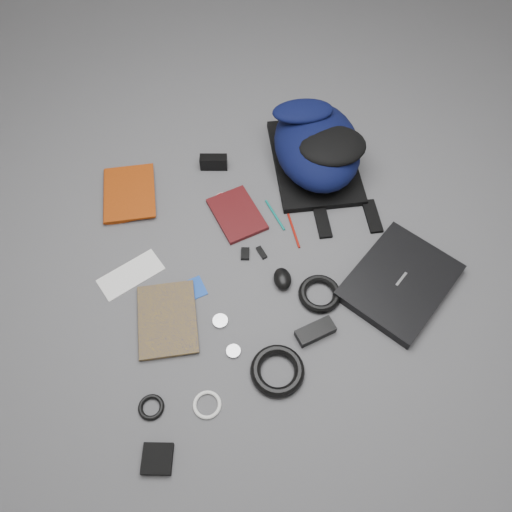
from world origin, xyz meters
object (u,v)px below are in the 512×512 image
object	(u,v)px
backpack	(317,145)
mouse	(282,279)
pouch	(157,459)
dvd_case	(237,214)
power_brick	(315,331)
comic_book	(138,323)
textbook_red	(103,196)
compact_camera	(214,162)
laptop	(400,282)

from	to	relation	value
backpack	mouse	xyz separation A→B (m)	(-0.32, -0.44, -0.08)
pouch	dvd_case	bearing A→B (deg)	55.37
mouse	pouch	xyz separation A→B (m)	(-0.54, -0.39, -0.01)
backpack	power_brick	xyz separation A→B (m)	(-0.29, -0.65, -0.09)
power_brick	comic_book	bearing A→B (deg)	150.92
textbook_red	power_brick	bearing A→B (deg)	-44.12
dvd_case	power_brick	world-z (taller)	power_brick
compact_camera	pouch	xyz separation A→B (m)	(-0.48, -0.96, -0.02)
compact_camera	power_brick	xyz separation A→B (m)	(0.08, -0.77, -0.01)
backpack	power_brick	bearing A→B (deg)	-100.44
comic_book	dvd_case	bearing A→B (deg)	46.44
dvd_case	compact_camera	world-z (taller)	compact_camera
textbook_red	power_brick	xyz separation A→B (m)	(0.51, -0.77, 0.00)
backpack	laptop	bearing A→B (deg)	-72.01
laptop	backpack	bearing A→B (deg)	64.86
dvd_case	mouse	bearing A→B (deg)	-86.78
comic_book	compact_camera	distance (m)	0.70
mouse	power_brick	distance (m)	0.21
dvd_case	comic_book	bearing A→B (deg)	-151.99
dvd_case	laptop	bearing A→B (deg)	-54.02
backpack	mouse	size ratio (longest dim) A/B	5.96
textbook_red	compact_camera	world-z (taller)	compact_camera
mouse	power_brick	xyz separation A→B (m)	(0.03, -0.21, -0.01)
comic_book	compact_camera	xyz separation A→B (m)	(0.44, 0.54, 0.02)
dvd_case	pouch	bearing A→B (deg)	-130.22
comic_book	power_brick	world-z (taller)	power_brick
mouse	backpack	bearing A→B (deg)	66.14
textbook_red	pouch	bearing A→B (deg)	-80.71
backpack	dvd_case	size ratio (longest dim) A/B	2.30
power_brick	pouch	xyz separation A→B (m)	(-0.56, -0.19, -0.00)
compact_camera	comic_book	bearing A→B (deg)	-107.68
backpack	compact_camera	xyz separation A→B (m)	(-0.37, 0.12, -0.07)
textbook_red	dvd_case	xyz separation A→B (m)	(0.44, -0.25, -0.01)
dvd_case	power_brick	distance (m)	0.53
comic_book	compact_camera	bearing A→B (deg)	64.02
textbook_red	power_brick	world-z (taller)	power_brick
laptop	comic_book	xyz separation A→B (m)	(-0.85, 0.17, -0.01)
textbook_red	comic_book	size ratio (longest dim) A/B	1.00
power_brick	backpack	bearing A→B (deg)	60.66
laptop	mouse	size ratio (longest dim) A/B	4.45
laptop	mouse	bearing A→B (deg)	128.41
comic_book	backpack	bearing A→B (deg)	40.28
backpack	power_brick	world-z (taller)	backpack
comic_book	dvd_case	world-z (taller)	comic_book
dvd_case	textbook_red	bearing A→B (deg)	144.50
power_brick	compact_camera	bearing A→B (deg)	90.76
dvd_case	pouch	distance (m)	0.86
mouse	pouch	bearing A→B (deg)	-131.67
backpack	power_brick	distance (m)	0.72
pouch	mouse	bearing A→B (deg)	36.27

